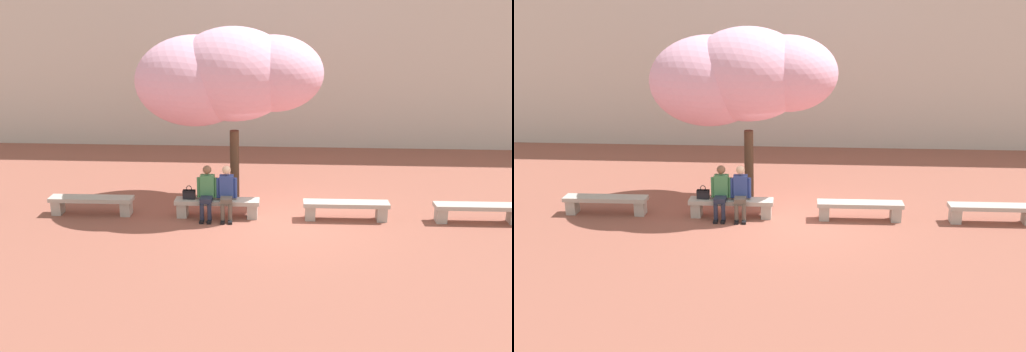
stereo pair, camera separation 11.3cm
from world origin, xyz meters
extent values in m
plane|color=#8E5142|center=(0.00, 0.00, 0.00)|extent=(100.00, 100.00, 0.00)
cube|color=beige|center=(0.00, 9.23, 3.82)|extent=(28.00, 4.00, 7.64)
cube|color=#ADA89E|center=(-4.67, 0.00, 0.40)|extent=(2.06, 0.44, 0.10)
cube|color=#ADA89E|center=(-5.53, -0.01, 0.17)|extent=(0.24, 0.34, 0.35)
cube|color=#ADA89E|center=(-3.82, 0.01, 0.17)|extent=(0.24, 0.34, 0.35)
cube|color=#ADA89E|center=(-1.56, 0.00, 0.40)|extent=(2.06, 0.44, 0.10)
cube|color=#ADA89E|center=(-2.41, -0.01, 0.17)|extent=(0.24, 0.34, 0.35)
cube|color=#ADA89E|center=(-0.70, 0.01, 0.17)|extent=(0.24, 0.34, 0.35)
cube|color=#ADA89E|center=(1.56, 0.00, 0.40)|extent=(2.06, 0.44, 0.10)
cube|color=#ADA89E|center=(0.70, -0.01, 0.17)|extent=(0.24, 0.34, 0.35)
cube|color=#ADA89E|center=(2.41, 0.01, 0.17)|extent=(0.24, 0.34, 0.35)
cube|color=#ADA89E|center=(4.67, 0.00, 0.40)|extent=(2.06, 0.44, 0.10)
cube|color=#ADA89E|center=(3.82, -0.01, 0.17)|extent=(0.24, 0.34, 0.35)
cube|color=black|center=(-1.88, -0.42, 0.03)|extent=(0.10, 0.22, 0.06)
cylinder|color=#23283D|center=(-1.88, -0.36, 0.24)|extent=(0.10, 0.10, 0.42)
cube|color=black|center=(-1.70, -0.42, 0.03)|extent=(0.10, 0.22, 0.06)
cylinder|color=#23283D|center=(-1.70, -0.36, 0.24)|extent=(0.10, 0.10, 0.42)
cube|color=#23283D|center=(-1.79, -0.18, 0.51)|extent=(0.28, 0.40, 0.12)
cube|color=#428451|center=(-1.79, 0.04, 0.78)|extent=(0.34, 0.22, 0.54)
sphere|color=brown|center=(-1.79, 0.04, 1.19)|extent=(0.21, 0.21, 0.21)
cylinder|color=#428451|center=(-2.00, 0.02, 0.74)|extent=(0.09, 0.09, 0.50)
cylinder|color=#428451|center=(-1.58, 0.02, 0.74)|extent=(0.09, 0.09, 0.50)
cube|color=black|center=(-1.38, -0.43, 0.03)|extent=(0.12, 0.23, 0.06)
cylinder|color=brown|center=(-1.39, -0.37, 0.24)|extent=(0.10, 0.10, 0.42)
cube|color=black|center=(-1.20, -0.41, 0.03)|extent=(0.12, 0.23, 0.06)
cylinder|color=brown|center=(-1.21, -0.35, 0.24)|extent=(0.10, 0.10, 0.42)
cube|color=brown|center=(-1.31, -0.18, 0.51)|extent=(0.31, 0.42, 0.12)
cube|color=#2D4289|center=(-1.32, 0.04, 0.78)|extent=(0.35, 0.24, 0.54)
sphere|color=beige|center=(-1.32, 0.04, 1.19)|extent=(0.21, 0.21, 0.21)
cylinder|color=#2D4289|center=(-1.53, 0.01, 0.74)|extent=(0.09, 0.09, 0.50)
cylinder|color=#2D4289|center=(-1.11, 0.03, 0.74)|extent=(0.09, 0.09, 0.50)
cube|color=black|center=(-2.24, 0.01, 0.56)|extent=(0.30, 0.14, 0.22)
cube|color=black|center=(-2.24, 0.00, 0.65)|extent=(0.30, 0.15, 0.04)
torus|color=black|center=(-2.24, 0.01, 0.72)|extent=(0.14, 0.02, 0.14)
cylinder|color=#473323|center=(-1.25, 1.29, 0.94)|extent=(0.24, 0.24, 1.88)
ellipsoid|color=#EAA8C6|center=(-1.25, 1.29, 3.32)|extent=(3.12, 2.91, 2.34)
ellipsoid|color=#EAA8C6|center=(-2.23, 1.38, 3.14)|extent=(3.03, 3.04, 2.27)
ellipsoid|color=#EAA8C6|center=(-0.26, 1.38, 3.33)|extent=(2.53, 2.49, 1.90)
camera|label=1|loc=(0.20, -13.66, 5.16)|focal=42.00mm
camera|label=2|loc=(0.31, -13.65, 5.16)|focal=42.00mm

